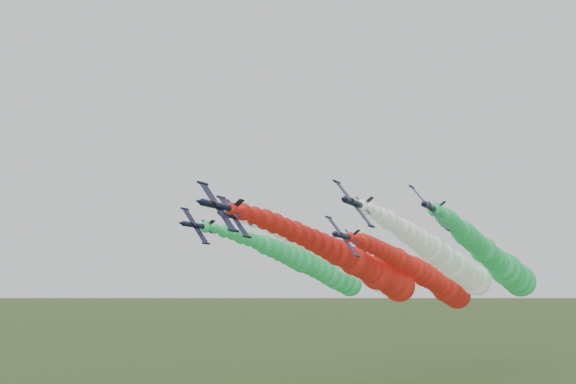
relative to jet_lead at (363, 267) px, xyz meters
name	(u,v)px	position (x,y,z in m)	size (l,w,h in m)	color
jet_lead	(363,267)	(0.00, 0.00, 0.00)	(13.54, 70.55, 17.83)	#111433
jet_inner_left	(357,266)	(-6.58, 14.36, 0.53)	(13.32, 70.32, 17.61)	#111433
jet_inner_right	(448,261)	(14.49, 11.74, 1.28)	(13.34, 70.34, 17.63)	#111433
jet_outer_left	(315,268)	(-20.25, 21.84, 0.60)	(13.37, 70.37, 17.66)	#111433
jet_outer_right	(499,264)	(23.48, 21.96, 0.88)	(13.60, 70.61, 17.89)	#111433
jet_trail	(432,279)	(7.76, 26.05, -2.36)	(13.52, 70.53, 17.81)	#111433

